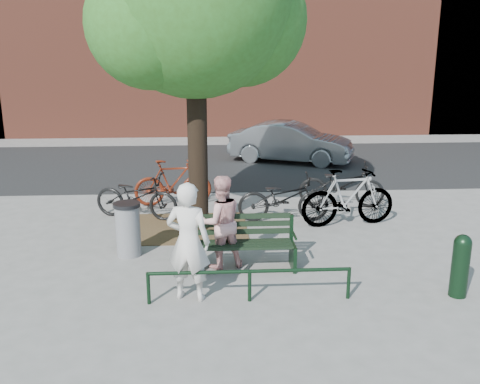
{
  "coord_description": "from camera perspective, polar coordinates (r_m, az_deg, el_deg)",
  "views": [
    {
      "loc": [
        -0.58,
        -8.5,
        3.7
      ],
      "look_at": [
        -0.01,
        1.0,
        1.1
      ],
      "focal_mm": 40.0,
      "sensor_mm": 36.0,
      "label": 1
    }
  ],
  "objects": [
    {
      "name": "person_right",
      "position": [
        9.12,
        -2.09,
        -3.21
      ],
      "size": [
        0.92,
        0.8,
        1.62
      ],
      "primitive_type": "imported",
      "rotation": [
        0.0,
        0.0,
        3.4
      ],
      "color": "#D89894",
      "rests_on": "ground"
    },
    {
      "name": "bicycle_d",
      "position": [
        11.52,
        11.47,
        -0.58
      ],
      "size": [
        2.12,
        0.87,
        1.24
      ],
      "primitive_type": "imported",
      "rotation": [
        0.0,
        0.0,
        1.71
      ],
      "color": "gray",
      "rests_on": "ground"
    },
    {
      "name": "dirt_pit",
      "position": [
        11.33,
        -5.38,
        -3.82
      ],
      "size": [
        2.4,
        2.0,
        0.02
      ],
      "primitive_type": "cube",
      "color": "brown",
      "rests_on": "ground"
    },
    {
      "name": "bicycle_b",
      "position": [
        12.89,
        -7.16,
        1.01
      ],
      "size": [
        1.9,
        0.77,
        1.11
      ],
      "primitive_type": "imported",
      "rotation": [
        0.0,
        0.0,
        1.71
      ],
      "color": "#52190B",
      "rests_on": "ground"
    },
    {
      "name": "bollard",
      "position": [
        8.8,
        22.47,
        -7.06
      ],
      "size": [
        0.27,
        0.27,
        0.99
      ],
      "color": "black",
      "rests_on": "ground"
    },
    {
      "name": "bicycle_c",
      "position": [
        11.64,
        4.67,
        -0.64
      ],
      "size": [
        1.99,
        0.72,
        1.04
      ],
      "primitive_type": "imported",
      "rotation": [
        0.0,
        0.0,
        1.56
      ],
      "color": "black",
      "rests_on": "ground"
    },
    {
      "name": "street_tree",
      "position": [
        10.73,
        -4.55,
        19.06
      ],
      "size": [
        4.2,
        3.8,
        6.5
      ],
      "color": "black",
      "rests_on": "ground"
    },
    {
      "name": "park_bench",
      "position": [
        9.18,
        0.42,
        -5.27
      ],
      "size": [
        1.74,
        0.54,
        0.97
      ],
      "color": "black",
      "rests_on": "ground"
    },
    {
      "name": "litter_bin",
      "position": [
        9.92,
        -11.86,
        -3.88
      ],
      "size": [
        0.49,
        0.49,
        1.0
      ],
      "color": "gray",
      "rests_on": "ground"
    },
    {
      "name": "bicycle_e",
      "position": [
        12.92,
        10.78,
        0.76
      ],
      "size": [
        2.11,
        1.08,
        1.06
      ],
      "primitive_type": "imported",
      "rotation": [
        0.0,
        0.0,
        1.37
      ],
      "color": "black",
      "rests_on": "ground"
    },
    {
      "name": "bicycle_a",
      "position": [
        12.01,
        -10.99,
        -0.43
      ],
      "size": [
        2.06,
        1.27,
        1.02
      ],
      "primitive_type": "imported",
      "rotation": [
        0.0,
        0.0,
        1.24
      ],
      "color": "black",
      "rests_on": "ground"
    },
    {
      "name": "road",
      "position": [
        17.41,
        -1.45,
        3.0
      ],
      "size": [
        40.0,
        7.0,
        0.01
      ],
      "primitive_type": "cube",
      "color": "black",
      "rests_on": "ground"
    },
    {
      "name": "guard_railing",
      "position": [
        8.03,
        1.04,
        -8.97
      ],
      "size": [
        3.06,
        0.06,
        0.51
      ],
      "color": "black",
      "rests_on": "ground"
    },
    {
      "name": "person_left",
      "position": [
        7.96,
        -5.53,
        -5.31
      ],
      "size": [
        0.76,
        0.6,
        1.82
      ],
      "primitive_type": "imported",
      "rotation": [
        0.0,
        0.0,
        2.87
      ],
      "color": "silver",
      "rests_on": "ground"
    },
    {
      "name": "parked_car",
      "position": [
        17.71,
        5.45,
        5.28
      ],
      "size": [
        4.23,
        2.81,
        1.32
      ],
      "primitive_type": "imported",
      "rotation": [
        0.0,
        0.0,
        1.18
      ],
      "color": "slate",
      "rests_on": "ground"
    },
    {
      "name": "ground",
      "position": [
        9.29,
        0.44,
        -8.21
      ],
      "size": [
        90.0,
        90.0,
        0.0
      ],
      "primitive_type": "plane",
      "color": "gray",
      "rests_on": "ground"
    }
  ]
}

